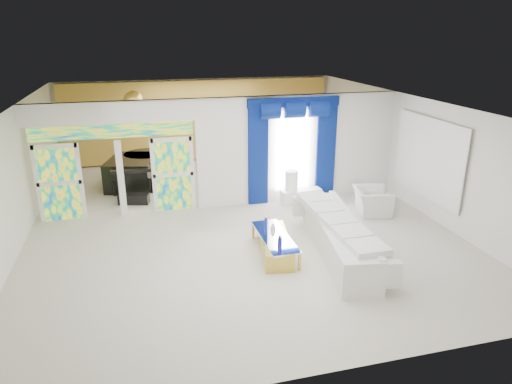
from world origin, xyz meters
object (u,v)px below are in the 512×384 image
object	(u,v)px
coffee_table	(275,245)
grand_piano	(133,172)
white_sofa	(338,237)
console_table	(301,196)
armchair	(372,201)

from	to	relation	value
coffee_table	grand_piano	xyz separation A→B (m)	(-2.97, 5.56, 0.25)
white_sofa	console_table	distance (m)	3.16
armchair	grand_piano	bearing A→B (deg)	71.07
white_sofa	grand_piano	bearing A→B (deg)	135.88
coffee_table	grand_piano	bearing A→B (deg)	118.12
coffee_table	console_table	size ratio (longest dim) A/B	1.56
white_sofa	coffee_table	world-z (taller)	white_sofa
coffee_table	armchair	distance (m)	3.61
coffee_table	console_table	distance (m)	3.28
console_table	armchair	xyz separation A→B (m)	(1.58, -1.21, 0.14)
console_table	grand_piano	size ratio (longest dim) A/B	0.65
coffee_table	console_table	world-z (taller)	coffee_table
console_table	white_sofa	bearing A→B (deg)	-95.25
grand_piano	console_table	bearing A→B (deg)	-15.95
console_table	armchair	world-z (taller)	armchair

